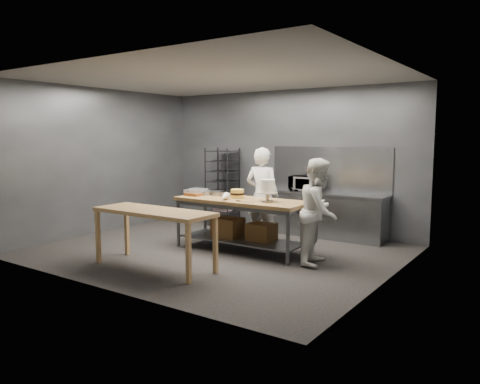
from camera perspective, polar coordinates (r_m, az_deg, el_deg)
The scene contains 16 objects.
ground at distance 8.33m, azimuth -2.80°, elevation -7.18°, with size 6.00×6.00×0.00m, color black.
back_wall at distance 10.19m, azimuth 5.75°, elevation 3.88°, with size 6.00×0.04×3.00m, color #4C4F54.
work_table at distance 8.23m, azimuth 0.20°, elevation -3.26°, with size 2.40×0.90×0.92m.
near_counter at distance 7.24m, azimuth -10.47°, elevation -2.82°, with size 2.00×0.70×0.90m.
back_counter at distance 9.57m, azimuth 10.00°, elevation -2.69°, with size 2.60×0.60×0.90m.
splashback_panel at distance 9.74m, azimuth 10.84°, elevation 2.78°, with size 2.60×0.02×0.90m, color slate.
speed_rack at distance 10.69m, azimuth -2.14°, elevation 0.58°, with size 0.70×0.74×1.75m.
chef_behind at distance 8.77m, azimuth 2.73°, elevation -0.45°, with size 0.66×0.43×1.81m, color white.
chef_right at distance 7.46m, azimuth 9.62°, elevation -2.34°, with size 0.81×0.63×1.67m, color white.
microwave at distance 9.68m, azimuth 7.77°, elevation 1.03°, with size 0.54×0.37×0.30m, color black.
frosted_cake_stand at distance 7.84m, azimuth 3.38°, elevation 0.51°, with size 0.34×0.34×0.37m.
layer_cake at distance 8.28m, azimuth -0.33°, elevation -0.21°, with size 0.23×0.23×0.16m.
cake_pans at distance 8.70m, azimuth -2.54°, elevation -0.17°, with size 0.75×0.41×0.07m.
piping_bag at distance 7.99m, azimuth -1.93°, elevation -0.61°, with size 0.12×0.12×0.38m, color white.
offset_spatula at distance 7.84m, azimuth 0.31°, elevation -1.15°, with size 0.36×0.02×0.02m.
pastry_clamshells at distance 8.79m, azimuth -5.38°, elevation 0.01°, with size 0.38×0.44×0.11m.
Camera 1 is at (4.92, -6.41, 2.00)m, focal length 35.00 mm.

